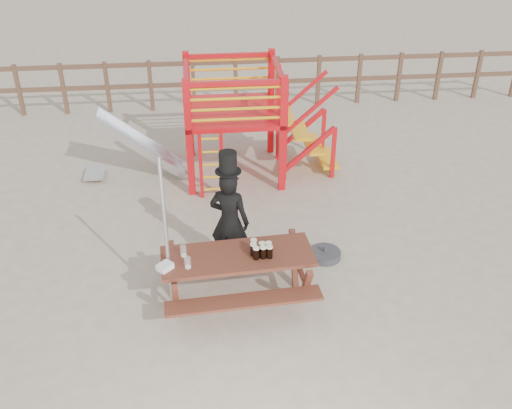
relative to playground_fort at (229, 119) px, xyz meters
name	(u,v)px	position (x,y,z in m)	size (l,w,h in m)	color
ground	(239,291)	(-0.12, -3.58, -1.07)	(60.00, 60.00, 0.00)	#BEAD94
back_fence	(214,78)	(-0.12, 3.42, -0.34)	(15.09, 0.09, 1.20)	brown
playground_fort	(229,119)	(0.00, 0.00, 0.00)	(4.71, 1.84, 2.10)	red
picnic_table	(238,272)	(-0.15, -3.78, -0.60)	(2.03, 1.47, 0.75)	brown
man_with_hat	(229,219)	(-0.20, -3.03, -0.25)	(0.67, 0.57, 1.84)	black
metal_pole	(166,239)	(-1.01, -3.85, 0.03)	(0.05, 0.05, 2.21)	#B2B2B7
parasol_base	(325,254)	(1.21, -2.94, -1.02)	(0.47, 0.47, 0.20)	#39393E
paper_bag	(165,267)	(-1.05, -3.99, -0.28)	(0.18, 0.14, 0.08)	white
stout_pints	(261,250)	(0.15, -3.83, -0.23)	(0.28, 0.26, 0.17)	black
empty_glasses	(185,257)	(-0.80, -3.86, -0.25)	(0.13, 0.33, 0.15)	silver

